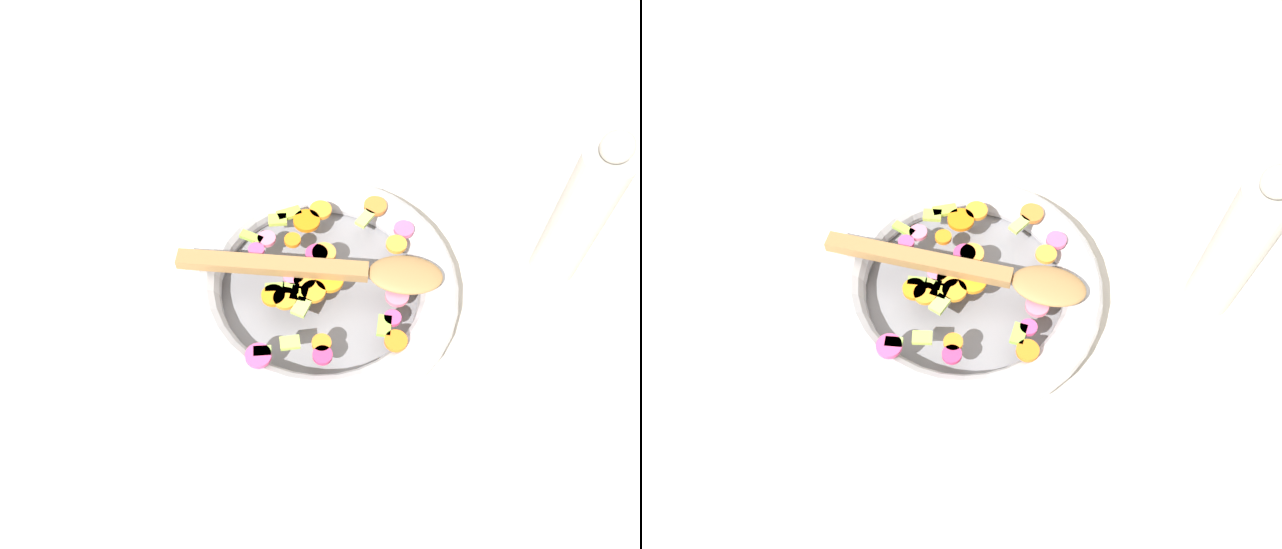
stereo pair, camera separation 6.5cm
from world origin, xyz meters
TOP-DOWN VIEW (x-y plane):
  - ground_plane at (0.00, 0.00)m, footprint 4.00×4.00m
  - skillet at (0.00, 0.00)m, footprint 0.35×0.35m
  - chopped_vegetables at (0.00, -0.00)m, footprint 0.24×0.24m
  - wooden_spoon at (-0.00, -0.02)m, footprint 0.11×0.32m
  - pepper_mill at (0.00, -0.31)m, footprint 0.06×0.06m

SIDE VIEW (x-z plane):
  - ground_plane at x=0.00m, z-range 0.00..0.00m
  - skillet at x=0.00m, z-range 0.00..0.05m
  - chopped_vegetables at x=0.00m, z-range 0.05..0.06m
  - wooden_spoon at x=0.00m, z-range 0.06..0.07m
  - pepper_mill at x=0.00m, z-range -0.01..0.23m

